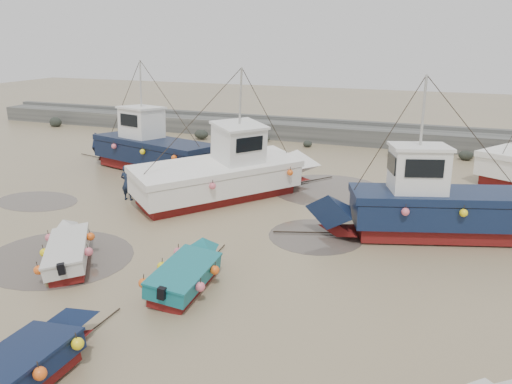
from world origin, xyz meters
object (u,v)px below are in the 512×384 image
dinghy_2 (187,269)px  cabin_boat_0 (146,147)px  dinghy_0 (70,246)px  dinghy_1 (15,370)px  cabin_boat_1 (228,172)px  person (128,200)px  cabin_boat_2 (423,204)px

dinghy_2 → cabin_boat_0: size_ratio=0.48×
dinghy_0 → dinghy_1: size_ratio=0.82×
dinghy_1 → cabin_boat_1: 14.51m
dinghy_1 → person: bearing=115.6°
dinghy_0 → dinghy_1: (3.47, -5.89, -0.01)m
cabin_boat_1 → person: size_ratio=5.67×
dinghy_2 → cabin_boat_2: 9.59m
dinghy_2 → person: (-6.78, 6.60, -0.57)m
cabin_boat_0 → person: bearing=-141.8°
person → dinghy_2: bearing=132.8°
cabin_boat_0 → dinghy_1: bearing=-141.1°
dinghy_2 → cabin_boat_1: bearing=102.2°
dinghy_2 → cabin_boat_1: cabin_boat_1 is taller
cabin_boat_0 → cabin_boat_2: 16.49m
cabin_boat_2 → person: size_ratio=5.59×
dinghy_0 → dinghy_2: (4.71, -0.14, 0.01)m
cabin_boat_0 → person: cabin_boat_0 is taller
cabin_boat_1 → dinghy_2: bearing=-37.3°
cabin_boat_0 → person: (2.27, -5.26, -1.31)m
person → cabin_boat_1: bearing=-157.4°
cabin_boat_2 → person: cabin_boat_2 is taller
cabin_boat_0 → person: 5.88m
dinghy_1 → cabin_boat_1: cabin_boat_1 is taller
dinghy_1 → cabin_boat_0: cabin_boat_0 is taller
cabin_boat_1 → person: 5.02m
dinghy_0 → dinghy_1: bearing=-95.2°
cabin_boat_0 → dinghy_2: bearing=-127.7°
dinghy_0 → cabin_boat_0: bearing=74.7°
dinghy_2 → cabin_boat_1: 9.05m
dinghy_0 → cabin_boat_0: 12.52m
cabin_boat_1 → cabin_boat_2: 9.25m
cabin_boat_1 → cabin_boat_0: bearing=-168.3°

